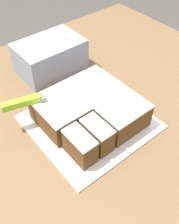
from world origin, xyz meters
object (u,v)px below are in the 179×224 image
cake (90,111)px  storage_box (50,57)px  cake_board (89,122)px  knife (35,99)px

cake → storage_box: storage_box is taller
cake → storage_box: 0.34m
cake_board → storage_box: size_ratio=1.45×
cake_board → knife: size_ratio=1.14×
knife → cake: bearing=-22.7°
knife → storage_box: bearing=64.5°
cake → storage_box: bearing=79.3°
storage_box → cake: bearing=-100.7°
knife → storage_box: storage_box is taller
cake_board → knife: 0.20m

